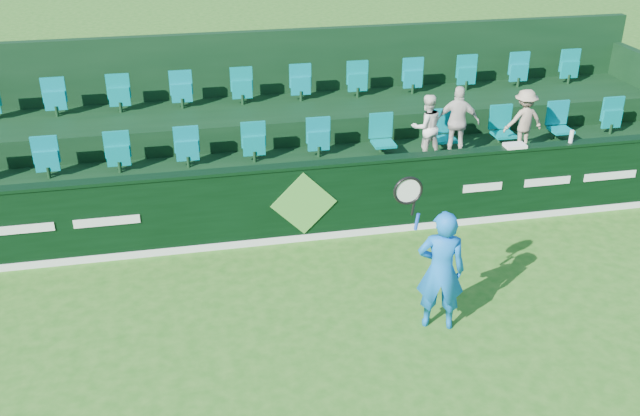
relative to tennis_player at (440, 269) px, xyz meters
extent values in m
plane|color=#246618|center=(-1.34, -1.22, -0.89)|extent=(60.00, 60.00, 0.00)
cube|color=black|center=(-1.34, 2.78, -0.24)|extent=(16.00, 0.20, 1.30)
cube|color=black|center=(-1.34, 2.78, 0.44)|extent=(16.00, 0.24, 0.05)
cube|color=white|center=(-1.34, 2.67, -0.83)|extent=(16.00, 0.02, 0.12)
cube|color=#4C9A38|center=(-1.34, 2.66, -0.19)|extent=(1.10, 0.02, 1.10)
cube|color=white|center=(-5.64, 2.67, -0.19)|extent=(0.85, 0.01, 0.14)
cube|color=white|center=(-4.44, 2.67, -0.19)|extent=(1.00, 0.01, 0.14)
cube|color=white|center=(1.76, 2.67, -0.19)|extent=(0.70, 0.01, 0.14)
cube|color=white|center=(2.96, 2.67, -0.19)|extent=(0.85, 0.01, 0.14)
cube|color=white|center=(4.16, 2.67, -0.19)|extent=(1.00, 0.01, 0.14)
cube|color=black|center=(-1.34, 3.88, -0.49)|extent=(16.00, 2.00, 0.80)
cube|color=black|center=(-1.34, 5.78, -0.24)|extent=(16.00, 1.80, 1.30)
cube|color=black|center=(-1.34, 6.78, 0.41)|extent=(16.00, 0.20, 2.60)
cube|color=#01818A|center=(-1.34, 4.28, 0.21)|extent=(13.50, 0.50, 0.60)
cube|color=#01818A|center=(-1.34, 6.08, 0.71)|extent=(13.50, 0.50, 0.60)
imported|color=blue|center=(0.01, 0.00, -0.02)|extent=(0.73, 0.59, 1.74)
cylinder|color=#143FBF|center=(-0.41, -0.10, 0.81)|extent=(0.07, 0.04, 0.22)
cylinder|color=black|center=(-0.47, -0.10, 1.01)|extent=(0.06, 0.03, 0.20)
torus|color=black|center=(-0.55, -0.10, 1.25)|extent=(0.42, 0.04, 0.42)
cylinder|color=silver|center=(-0.55, -0.10, 1.25)|extent=(0.35, 0.01, 0.35)
imported|color=white|center=(1.13, 3.90, 0.51)|extent=(0.63, 0.52, 1.20)
imported|color=silver|center=(1.73, 3.90, 0.57)|extent=(0.83, 0.58, 1.31)
imported|color=tan|center=(3.02, 3.90, 0.50)|extent=(0.77, 0.47, 1.17)
cube|color=white|center=(2.31, 2.78, 0.49)|extent=(0.35, 0.23, 0.05)
cylinder|color=white|center=(3.34, 2.78, 0.58)|extent=(0.07, 0.07, 0.22)
camera|label=1|loc=(-3.18, -7.55, 4.93)|focal=40.00mm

